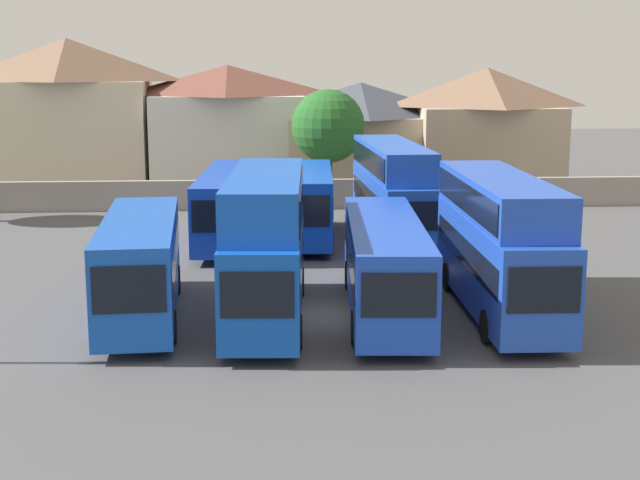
{
  "coord_description": "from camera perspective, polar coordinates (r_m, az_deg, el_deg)",
  "views": [
    {
      "loc": [
        -2.26,
        -30.97,
        8.85
      ],
      "look_at": [
        0.0,
        3.0,
        2.16
      ],
      "focal_mm": 51.33,
      "sensor_mm": 36.0,
      "label": 1
    }
  ],
  "objects": [
    {
      "name": "ground",
      "position": [
        49.82,
        -1.15,
        0.88
      ],
      "size": [
        140.0,
        140.0,
        0.0
      ],
      "primitive_type": "plane",
      "color": "#4C4C4F"
    },
    {
      "name": "depot_boundary_wall",
      "position": [
        55.44,
        -1.43,
        2.87
      ],
      "size": [
        56.0,
        0.5,
        1.8
      ],
      "primitive_type": "cube",
      "color": "gray",
      "rests_on": "ground"
    },
    {
      "name": "bus_1",
      "position": [
        32.31,
        -11.14,
        -1.35
      ],
      "size": [
        3.1,
        10.56,
        3.5
      ],
      "rotation": [
        0.0,
        0.0,
        -1.51
      ],
      "color": "blue",
      "rests_on": "ground"
    },
    {
      "name": "bus_2",
      "position": [
        31.35,
        -3.38,
        0.08
      ],
      "size": [
        3.03,
        10.64,
        5.09
      ],
      "rotation": [
        0.0,
        0.0,
        -1.63
      ],
      "color": "blue",
      "rests_on": "ground"
    },
    {
      "name": "bus_3",
      "position": [
        32.31,
        4.05,
        -1.32
      ],
      "size": [
        3.27,
        11.94,
        3.32
      ],
      "rotation": [
        0.0,
        0.0,
        -1.64
      ],
      "color": "blue",
      "rests_on": "ground"
    },
    {
      "name": "bus_4",
      "position": [
        32.7,
        11.11,
        0.16
      ],
      "size": [
        2.75,
        11.16,
        4.88
      ],
      "rotation": [
        0.0,
        0.0,
        -1.59
      ],
      "color": "blue",
      "rests_on": "ground"
    },
    {
      "name": "bus_5",
      "position": [
        45.21,
        -5.73,
        2.33
      ],
      "size": [
        3.08,
        11.78,
        3.47
      ],
      "rotation": [
        0.0,
        0.0,
        -1.63
      ],
      "color": "blue",
      "rests_on": "ground"
    },
    {
      "name": "bus_6",
      "position": [
        45.56,
        -0.91,
        2.47
      ],
      "size": [
        3.19,
        10.41,
        3.52
      ],
      "rotation": [
        0.0,
        0.0,
        -1.63
      ],
      "color": "blue",
      "rests_on": "ground"
    },
    {
      "name": "bus_7",
      "position": [
        45.93,
        4.54,
        3.4
      ],
      "size": [
        2.81,
        11.91,
        4.8
      ],
      "rotation": [
        0.0,
        0.0,
        -1.55
      ],
      "color": "blue",
      "rests_on": "ground"
    },
    {
      "name": "house_terrace_left",
      "position": [
        65.8,
        -15.35,
        7.63
      ],
      "size": [
        11.3,
        6.34,
        10.38
      ],
      "color": "beige",
      "rests_on": "ground"
    },
    {
      "name": "house_terrace_centre",
      "position": [
        64.73,
        -5.73,
        7.09
      ],
      "size": [
        10.87,
        7.58,
        8.57
      ],
      "color": "silver",
      "rests_on": "ground"
    },
    {
      "name": "house_terrace_right",
      "position": [
        65.12,
        2.52,
        6.62
      ],
      "size": [
        10.91,
        8.14,
        7.36
      ],
      "color": "#C6B293",
      "rests_on": "ground"
    },
    {
      "name": "house_terrace_far_right",
      "position": [
        65.2,
        10.29,
        6.93
      ],
      "size": [
        10.19,
        7.49,
        8.39
      ],
      "color": "tan",
      "rests_on": "ground"
    },
    {
      "name": "tree_behind_wall",
      "position": [
        57.63,
        0.52,
        7.08
      ],
      "size": [
        4.6,
        4.6,
        7.13
      ],
      "color": "brown",
      "rests_on": "ground"
    }
  ]
}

